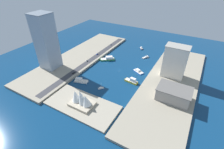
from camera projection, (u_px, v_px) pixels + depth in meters
name	position (u px, v px, depth m)	size (l,w,h in m)	color
ground_plane	(119.00, 70.00, 266.70)	(440.00, 440.00, 0.00)	navy
quay_west	(171.00, 84.00, 231.98)	(70.00, 240.00, 3.33)	#9E937F
quay_east	(80.00, 57.00, 299.59)	(70.00, 240.00, 3.33)	#9E937F
peninsula_point	(82.00, 105.00, 197.79)	(88.02, 42.16, 2.00)	#A89E89
road_strip	(91.00, 60.00, 288.03)	(10.03, 228.00, 0.15)	#38383D
patrol_launch_navy	(141.00, 48.00, 333.03)	(9.07, 11.21, 3.75)	#1E284C
ferry_white_commuter	(81.00, 80.00, 238.31)	(21.48, 12.87, 5.99)	silver
sailboat_small_white	(101.00, 88.00, 225.56)	(7.15, 7.91, 9.67)	white
ferry_yellow_fast	(132.00, 81.00, 236.90)	(21.33, 8.91, 7.59)	yellow
yacht_sleek_gray	(146.00, 57.00, 300.98)	(10.80, 13.62, 3.04)	#999EA3
ferry_green_doubledeck	(108.00, 59.00, 293.63)	(25.07, 22.11, 6.59)	#2D8C4C
catamaran_blue	(138.00, 71.00, 260.70)	(19.26, 15.32, 3.89)	blue
tower_tall_glass	(46.00, 42.00, 246.62)	(27.32, 26.47, 84.43)	#8C9EB2
carpark_squat_concrete	(174.00, 94.00, 199.46)	(39.97, 27.40, 15.95)	gray
hotel_broad_white	(175.00, 62.00, 233.46)	(31.92, 19.73, 47.86)	silver
hatchback_blue	(97.00, 54.00, 304.93)	(1.97, 4.58, 1.71)	black
van_white	(87.00, 61.00, 282.91)	(1.85, 4.76, 1.55)	black
sedan_silver	(111.00, 45.00, 341.61)	(2.07, 4.65, 1.70)	black
suv_black	(73.00, 73.00, 251.30)	(2.11, 4.86, 1.54)	black
traffic_light_waterfront	(100.00, 54.00, 296.46)	(0.36, 0.36, 6.50)	black
opera_landmark	(81.00, 99.00, 193.05)	(29.44, 20.92, 20.92)	#BCAD93
park_tree_cluster	(177.00, 74.00, 241.79)	(5.65, 17.85, 7.96)	brown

